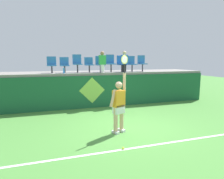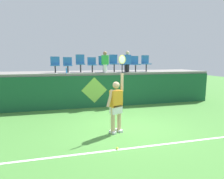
# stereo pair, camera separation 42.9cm
# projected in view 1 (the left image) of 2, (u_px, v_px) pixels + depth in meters

# --- Properties ---
(ground_plane) EXTENTS (40.00, 40.00, 0.00)m
(ground_plane) POSITION_uv_depth(u_px,v_px,m) (129.00, 128.00, 6.69)
(ground_plane) COLOR #478438
(court_back_wall) EXTENTS (11.73, 0.20, 1.59)m
(court_back_wall) POSITION_uv_depth(u_px,v_px,m) (104.00, 91.00, 9.64)
(court_back_wall) COLOR #195633
(court_back_wall) RESTS_ON ground_plane
(spectator_platform) EXTENTS (11.73, 2.41, 0.12)m
(spectator_platform) POSITION_uv_depth(u_px,v_px,m) (98.00, 73.00, 10.60)
(spectator_platform) COLOR gray
(spectator_platform) RESTS_ON court_back_wall
(court_baseline_stripe) EXTENTS (10.55, 0.08, 0.01)m
(court_baseline_stripe) POSITION_uv_depth(u_px,v_px,m) (150.00, 146.00, 5.27)
(court_baseline_stripe) COLOR white
(court_baseline_stripe) RESTS_ON ground_plane
(tennis_player) EXTENTS (0.71, 0.39, 2.48)m
(tennis_player) POSITION_uv_depth(u_px,v_px,m) (119.00, 104.00, 6.12)
(tennis_player) COLOR white
(tennis_player) RESTS_ON ground_plane
(tennis_ball) EXTENTS (0.07, 0.07, 0.07)m
(tennis_ball) POSITION_uv_depth(u_px,v_px,m) (123.00, 148.00, 5.05)
(tennis_ball) COLOR #D1E533
(tennis_ball) RESTS_ON ground_plane
(water_bottle) EXTENTS (0.07, 0.07, 0.26)m
(water_bottle) POSITION_uv_depth(u_px,v_px,m) (64.00, 71.00, 9.05)
(water_bottle) COLOR #338CE5
(water_bottle) RESTS_ON spectator_platform
(stadium_chair_0) EXTENTS (0.44, 0.42, 0.80)m
(stadium_chair_0) POSITION_uv_depth(u_px,v_px,m) (52.00, 64.00, 9.35)
(stadium_chair_0) COLOR #38383D
(stadium_chair_0) RESTS_ON spectator_platform
(stadium_chair_1) EXTENTS (0.44, 0.42, 0.77)m
(stadium_chair_1) POSITION_uv_depth(u_px,v_px,m) (64.00, 64.00, 9.53)
(stadium_chair_1) COLOR #38383D
(stadium_chair_1) RESTS_ON spectator_platform
(stadium_chair_2) EXTENTS (0.44, 0.42, 0.91)m
(stadium_chair_2) POSITION_uv_depth(u_px,v_px,m) (77.00, 62.00, 9.72)
(stadium_chair_2) COLOR #38383D
(stadium_chair_2) RESTS_ON spectator_platform
(stadium_chair_3) EXTENTS (0.44, 0.42, 0.77)m
(stadium_chair_3) POSITION_uv_depth(u_px,v_px,m) (89.00, 64.00, 9.90)
(stadium_chair_3) COLOR #38383D
(stadium_chair_3) RESTS_ON spectator_platform
(stadium_chair_4) EXTENTS (0.44, 0.42, 0.84)m
(stadium_chair_4) POSITION_uv_depth(u_px,v_px,m) (100.00, 63.00, 10.08)
(stadium_chair_4) COLOR #38383D
(stadium_chair_4) RESTS_ON spectator_platform
(stadium_chair_5) EXTENTS (0.44, 0.42, 0.92)m
(stadium_chair_5) POSITION_uv_depth(u_px,v_px,m) (111.00, 62.00, 10.25)
(stadium_chair_5) COLOR #38383D
(stadium_chair_5) RESTS_ON spectator_platform
(stadium_chair_6) EXTENTS (0.44, 0.42, 0.87)m
(stadium_chair_6) POSITION_uv_depth(u_px,v_px,m) (121.00, 63.00, 10.44)
(stadium_chair_6) COLOR #38383D
(stadium_chair_6) RESTS_ON spectator_platform
(stadium_chair_7) EXTENTS (0.44, 0.42, 0.85)m
(stadium_chair_7) POSITION_uv_depth(u_px,v_px,m) (132.00, 63.00, 10.62)
(stadium_chair_7) COLOR #38383D
(stadium_chair_7) RESTS_ON spectator_platform
(stadium_chair_8) EXTENTS (0.44, 0.42, 0.89)m
(stadium_chair_8) POSITION_uv_depth(u_px,v_px,m) (142.00, 62.00, 10.81)
(stadium_chair_8) COLOR #38383D
(stadium_chair_8) RESTS_ON spectator_platform
(spectator_0) EXTENTS (0.34, 0.20, 1.06)m
(spectator_0) POSITION_uv_depth(u_px,v_px,m) (102.00, 62.00, 9.62)
(spectator_0) COLOR white
(spectator_0) RESTS_ON spectator_platform
(spectator_1) EXTENTS (0.34, 0.20, 1.10)m
(spectator_1) POSITION_uv_depth(u_px,v_px,m) (124.00, 61.00, 10.00)
(spectator_1) COLOR black
(spectator_1) RESTS_ON spectator_platform
(wall_signage_mount) EXTENTS (1.27, 0.01, 1.51)m
(wall_signage_mount) POSITION_uv_depth(u_px,v_px,m) (92.00, 108.00, 9.48)
(wall_signage_mount) COLOR #195633
(wall_signage_mount) RESTS_ON ground_plane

